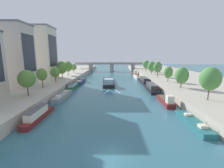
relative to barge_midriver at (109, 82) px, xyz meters
The scene contains 30 objects.
ground_plane 50.11m from the barge_midriver, 88.32° to the right, with size 400.00×400.00×0.00m, color #336675.
quay_left 33.53m from the barge_midriver, behind, with size 36.00×170.00×2.30m, color #B7AD9E.
quay_right 36.44m from the barge_midriver, ahead, with size 36.00×170.00×2.30m, color #B7AD9E.
barge_midriver is the anchor object (origin of this frame).
wake_behind_barge 14.39m from the barge_midriver, 83.64° to the right, with size 5.60×6.00×0.03m.
moored_boat_left_far 40.90m from the barge_midriver, 108.68° to the right, with size 2.12×11.57×2.52m.
moored_boat_left_upstream 26.53m from the barge_midriver, 119.49° to the right, with size 2.66×13.12×2.41m.
moored_boat_left_gap_after 16.45m from the barge_midriver, 144.01° to the right, with size 2.30×11.00×2.39m.
moored_boat_left_end 13.82m from the barge_midriver, 163.38° to the left, with size 3.25×14.39×2.15m.
moored_boat_right_lone 44.22m from the barge_midriver, 68.14° to the right, with size 2.37×11.33×2.08m.
moored_boat_right_upstream 32.53m from the barge_midriver, 61.08° to the right, with size 2.41×10.61×3.02m.
moored_boat_right_gap_after 20.55m from the barge_midriver, 40.13° to the right, with size 3.28×14.73×2.66m.
moored_boat_right_midway 16.37m from the barge_midriver, ahead, with size 2.86×14.26×2.70m.
moored_boat_right_near 24.16m from the barge_midriver, 49.99° to the left, with size 2.26×13.05×2.36m.
moored_boat_right_downstream 36.28m from the barge_midriver, 63.11° to the left, with size 2.47×13.63×3.20m.
tree_left_far 35.54m from the barge_midriver, 125.26° to the right, with size 4.30×4.30×6.68m.
tree_left_second 28.66m from the barge_midriver, 137.48° to the right, with size 3.32×3.32×6.29m.
tree_left_by_lamp 22.62m from the barge_midriver, 157.30° to the right, with size 3.49×3.49×5.99m.
tree_left_midway 22.03m from the barge_midriver, behind, with size 4.45×4.45×7.61m.
tree_left_third 25.13m from the barge_midriver, 150.33° to the left, with size 4.47×4.47×7.26m.
tree_left_end_of_row 31.34m from the barge_midriver, 132.47° to the left, with size 3.51×3.51×5.16m.
tree_right_by_lamp 41.10m from the barge_midriver, 53.63° to the right, with size 4.62×4.62×7.70m.
tree_right_end_of_row 30.79m from the barge_midriver, 37.96° to the right, with size 4.27×4.27×6.64m.
tree_right_past_mid 25.34m from the barge_midriver, 16.80° to the right, with size 3.47×3.47×5.96m.
tree_right_third 25.36m from the barge_midriver, 16.23° to the left, with size 4.01×4.01×7.29m.
tree_right_distant 31.44m from the barge_midriver, 39.29° to the left, with size 4.70×4.70×6.87m.
tree_right_far 40.60m from the barge_midriver, 53.90° to the left, with size 4.34×4.34×6.94m.
building_left_far_end 36.93m from the barge_midriver, 150.51° to the right, with size 11.56×9.30×20.24m.
building_left_middle 33.06m from the barge_midriver, behind, with size 13.09×11.42×22.45m.
bridge_far 54.82m from the barge_midriver, 88.46° to the left, with size 57.27×4.40×7.01m.
Camera 1 is at (0.11, -17.57, 12.65)m, focal length 24.76 mm.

